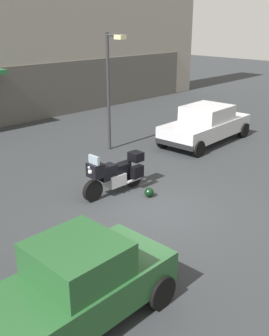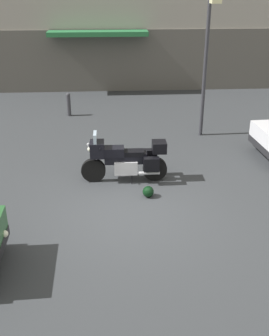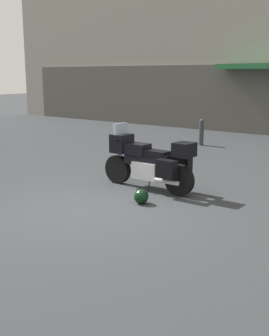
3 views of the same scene
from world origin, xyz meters
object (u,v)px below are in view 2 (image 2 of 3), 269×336
at_px(bollard_curbside, 69,104).
at_px(streetlamp_curbside, 207,54).
at_px(motorcycle, 126,159).
at_px(helmet, 148,192).

bearing_deg(bollard_curbside, streetlamp_curbside, -29.48).
bearing_deg(motorcycle, helmet, 118.98).
height_order(motorcycle, streetlamp_curbside, streetlamp_curbside).
distance_m(motorcycle, helmet, 1.16).
bearing_deg(motorcycle, streetlamp_curbside, -129.71).
height_order(helmet, bollard_curbside, bollard_curbside).
bearing_deg(bollard_curbside, helmet, -70.03).
height_order(motorcycle, helmet, motorcycle).
bearing_deg(helmet, motorcycle, 118.29).
bearing_deg(helmet, streetlamp_curbside, 61.76).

